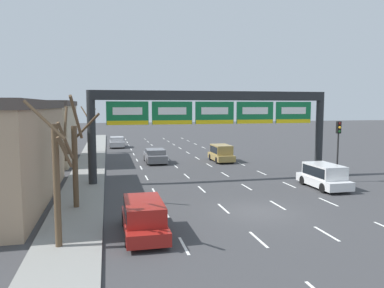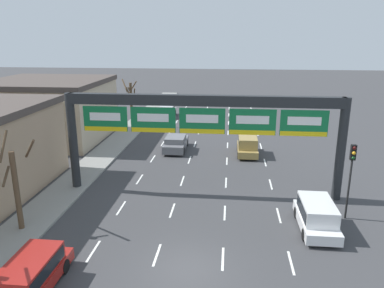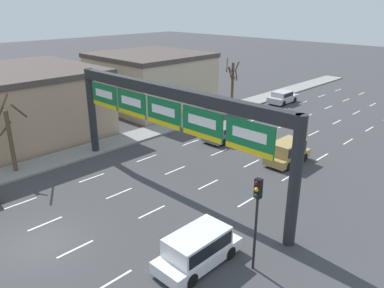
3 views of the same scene
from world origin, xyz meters
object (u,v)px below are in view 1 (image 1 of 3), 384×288
(tree_bare_third, at_px, (58,173))
(sign_gantry, at_px, (214,112))
(suv_gold, at_px, (221,152))
(traffic_light_near_gantry, at_px, (338,139))
(car_grey, at_px, (155,155))
(suv_white, at_px, (324,175))
(tree_bare_second, at_px, (90,128))
(car_silver, at_px, (117,142))
(suv_red, at_px, (144,216))
(tree_bare_closest, at_px, (74,158))

(tree_bare_third, bearing_deg, sign_gantry, 51.16)
(suv_gold, bearing_deg, sign_gantry, -110.84)
(suv_gold, bearing_deg, traffic_light_near_gantry, -65.76)
(car_grey, bearing_deg, tree_bare_third, -106.54)
(suv_gold, height_order, suv_white, suv_gold)
(suv_white, bearing_deg, traffic_light_near_gantry, 36.56)
(suv_gold, xyz_separation_m, tree_bare_second, (-13.46, 10.02, 2.15))
(car_silver, bearing_deg, traffic_light_near_gantry, -60.85)
(sign_gantry, xyz_separation_m, suv_gold, (3.48, 9.15, -4.33))
(suv_gold, relative_size, suv_white, 0.92)
(sign_gantry, distance_m, car_silver, 26.34)
(suv_gold, xyz_separation_m, suv_white, (3.33, -13.53, -0.02))
(tree_bare_third, bearing_deg, traffic_light_near_gantry, 26.65)
(sign_gantry, distance_m, suv_gold, 10.71)
(suv_red, bearing_deg, tree_bare_third, -162.19)
(suv_red, bearing_deg, suv_white, 27.07)
(tree_bare_second, relative_size, tree_bare_third, 0.92)
(suv_white, distance_m, tree_bare_third, 18.56)
(tree_bare_second, bearing_deg, tree_bare_closest, -89.50)
(suv_red, height_order, car_grey, suv_red)
(suv_white, relative_size, car_silver, 1.03)
(suv_red, relative_size, suv_gold, 1.14)
(car_grey, relative_size, tree_bare_third, 0.76)
(car_grey, height_order, tree_bare_second, tree_bare_second)
(suv_red, relative_size, car_grey, 1.01)
(car_grey, xyz_separation_m, traffic_light_near_gantry, (12.16, -12.76, 2.54))
(car_silver, relative_size, tree_bare_third, 0.71)
(car_grey, xyz_separation_m, suv_white, (10.08, -14.30, 0.19))
(suv_white, distance_m, tree_bare_closest, 16.78)
(suv_gold, relative_size, tree_bare_second, 0.73)
(sign_gantry, xyz_separation_m, traffic_light_near_gantry, (8.88, -2.84, -2.00))
(suv_gold, bearing_deg, car_silver, 122.57)
(suv_red, relative_size, tree_bare_closest, 0.83)
(suv_gold, distance_m, traffic_light_near_gantry, 13.35)
(suv_white, xyz_separation_m, car_silver, (-13.50, 29.45, -0.16))
(suv_red, xyz_separation_m, tree_bare_second, (-3.55, 30.32, 2.24))
(car_grey, xyz_separation_m, car_silver, (-3.41, 15.15, 0.03))
(car_silver, bearing_deg, suv_gold, -57.43)
(sign_gantry, xyz_separation_m, car_silver, (-6.69, 25.08, -4.51))
(traffic_light_near_gantry, xyz_separation_m, tree_bare_closest, (-18.64, -3.35, -0.41))
(suv_white, height_order, tree_bare_third, tree_bare_third)
(suv_red, distance_m, tree_bare_closest, 6.30)
(sign_gantry, relative_size, traffic_light_near_gantry, 4.06)
(car_grey, distance_m, tree_bare_second, 11.67)
(tree_bare_second, xyz_separation_m, tree_bare_third, (0.12, -31.42, 0.03))
(car_silver, bearing_deg, suv_white, -65.38)
(traffic_light_near_gantry, bearing_deg, sign_gantry, 162.29)
(traffic_light_near_gantry, height_order, tree_bare_second, tree_bare_second)
(tree_bare_closest, distance_m, tree_bare_second, 25.36)
(tree_bare_third, bearing_deg, car_grey, 73.46)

